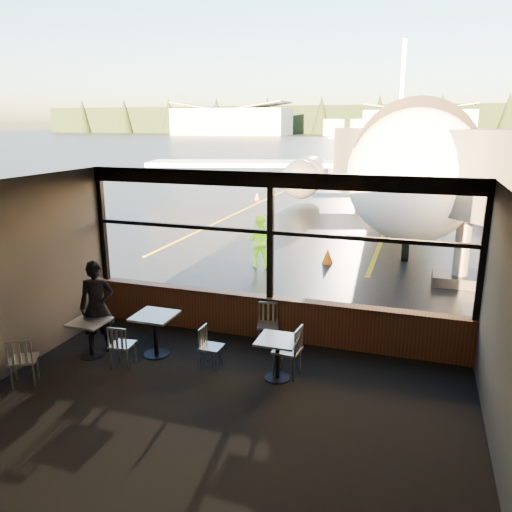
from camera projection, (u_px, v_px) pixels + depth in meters
The scene contains 31 objects.
ground_plane at pixel (413, 142), 120.68m from camera, with size 520.00×520.00×0.00m, color black.
carpet_floor at pixel (215, 413), 7.84m from camera, with size 8.00×6.00×0.01m, color black.
ceiling at pixel (209, 191), 6.94m from camera, with size 8.00×6.00×0.04m, color #38332D.
wall_right at pixel (509, 345), 6.18m from camera, with size 0.04×6.00×3.50m, color #4A433B.
wall_back at pixel (85, 419), 4.64m from camera, with size 8.00×0.04×3.50m, color #4A433B.
window_sill at pixel (270, 318), 10.48m from camera, with size 8.00×0.28×0.90m, color #562F1A.
window_header at pixel (271, 180), 9.74m from camera, with size 8.00×0.18×0.30m, color black.
mullion_left at pixel (103, 225), 11.23m from camera, with size 0.12×0.12×2.60m, color black.
mullion_centre at pixel (270, 237), 10.03m from camera, with size 0.12×0.12×2.60m, color black.
mullion_right at pixel (484, 253), 8.83m from camera, with size 0.12×0.12×2.60m, color black.
window_transom at pixel (270, 232), 10.01m from camera, with size 8.00×0.10×0.08m, color black.
airliner at pixel (406, 103), 26.42m from camera, with size 29.72×35.67×10.90m, color white, non-canonical shape.
jet_bridge at pixel (450, 202), 13.96m from camera, with size 8.60×10.51×4.59m, color #2A2A2C, non-canonical shape.
cafe_table_near at pixel (277, 359), 8.81m from camera, with size 0.70×0.70×0.77m, color #A7A299, non-canonical shape.
cafe_table_mid at pixel (156, 335), 9.72m from camera, with size 0.77×0.77×0.84m, color gray, non-canonical shape.
cafe_table_left at pixel (91, 339), 9.67m from camera, with size 0.67×0.67×0.74m, color #A7A29A, non-canonical shape.
chair_near_e at pixel (287, 351), 8.91m from camera, with size 0.52×0.52×0.96m, color #ADA89D, non-canonical shape.
chair_near_w at pixel (212, 348), 9.22m from camera, with size 0.44×0.44×0.80m, color #ADA99C, non-canonical shape.
chair_near_n at pixel (268, 326), 10.09m from camera, with size 0.49×0.49×0.90m, color beige, non-canonical shape.
chair_mid_s at pixel (122, 345), 9.26m from camera, with size 0.47×0.47×0.85m, color #B7B2A5, non-canonical shape.
chair_left_s at pixel (23, 360), 8.61m from camera, with size 0.50×0.50×0.92m, color #AFAB9E, non-canonical shape.
passenger at pixel (97, 307), 9.81m from camera, with size 0.67×0.44×1.84m, color black.
ground_crew at pixel (259, 241), 15.70m from camera, with size 0.81×0.63×1.66m, color #BFF219.
cone_nose at pixel (328, 256), 16.18m from camera, with size 0.37×0.37×0.51m, color orange.
cone_wing at pixel (257, 196), 29.72m from camera, with size 0.31×0.31×0.44m, color #E46107.
hangar_left at pixel (232, 121), 195.58m from camera, with size 45.00×18.00×11.00m, color silver, non-canonical shape.
hangar_mid at pixel (419, 122), 179.03m from camera, with size 38.00×15.00×10.00m, color silver, non-canonical shape.
fuel_tank_a at pixel (334, 127), 185.90m from camera, with size 8.00×8.00×6.00m, color silver.
fuel_tank_b at pixel (361, 128), 182.86m from camera, with size 8.00×8.00×6.00m, color silver.
fuel_tank_c at pixel (389, 128), 179.83m from camera, with size 8.00×8.00×6.00m, color silver.
treeline at pixel (420, 120), 201.70m from camera, with size 360.00×3.00×12.00m, color black.
Camera 1 is at (2.80, -9.39, 4.41)m, focal length 35.00 mm.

